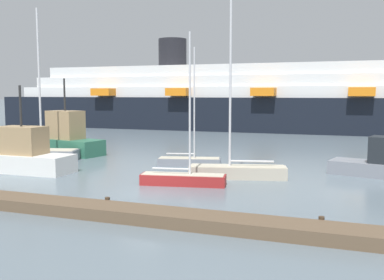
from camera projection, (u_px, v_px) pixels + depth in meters
name	position (u px, v px, depth m)	size (l,w,h in m)	color
ground_plane	(144.00, 193.00, 25.14)	(600.00, 600.00, 0.00)	slate
dock_pier	(97.00, 210.00, 20.50)	(24.91, 1.94, 0.66)	brown
sailboat_0	(183.00, 177.00, 27.34)	(5.41, 2.16, 9.34)	maroon
sailboat_3	(189.00, 160.00, 34.74)	(5.06, 2.50, 9.19)	gray
sailboat_4	(237.00, 169.00, 29.53)	(6.65, 3.03, 11.79)	#BCB29E
sailboat_5	(35.00, 153.00, 37.62)	(7.45, 3.90, 12.67)	gray
fishing_boat_1	(64.00, 139.00, 41.31)	(8.85, 4.41, 7.02)	#2D6B51
fishing_boat_2	(19.00, 155.00, 32.05)	(8.43, 2.71, 6.24)	white
cruise_ship	(270.00, 100.00, 68.34)	(91.82, 14.53, 14.60)	black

